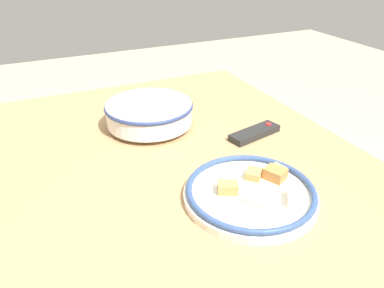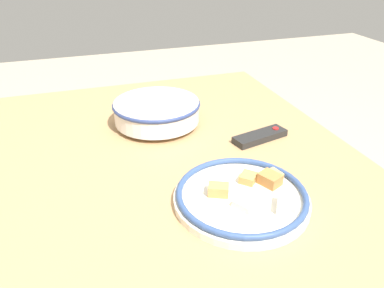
{
  "view_description": "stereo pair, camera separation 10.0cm",
  "coord_description": "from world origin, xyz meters",
  "views": [
    {
      "loc": [
        0.79,
        -0.31,
        1.3
      ],
      "look_at": [
        -0.01,
        0.06,
        0.82
      ],
      "focal_mm": 35.0,
      "sensor_mm": 36.0,
      "label": 1
    },
    {
      "loc": [
        0.82,
        -0.22,
        1.3
      ],
      "look_at": [
        -0.01,
        0.06,
        0.82
      ],
      "focal_mm": 35.0,
      "sensor_mm": 36.0,
      "label": 2
    }
  ],
  "objects": [
    {
      "name": "dining_table",
      "position": [
        0.0,
        0.0,
        0.69
      ],
      "size": [
        1.29,
        1.02,
        0.78
      ],
      "color": "tan",
      "rests_on": "ground_plane"
    },
    {
      "name": "noodle_bowl",
      "position": [
        -0.24,
        0.01,
        0.82
      ],
      "size": [
        0.27,
        0.27,
        0.08
      ],
      "color": "silver",
      "rests_on": "dining_table"
    },
    {
      "name": "food_plate",
      "position": [
        0.21,
        0.1,
        0.79
      ],
      "size": [
        0.31,
        0.31,
        0.05
      ],
      "color": "silver",
      "rests_on": "dining_table"
    },
    {
      "name": "tv_remote",
      "position": [
        -0.04,
        0.28,
        0.79
      ],
      "size": [
        0.09,
        0.18,
        0.02
      ],
      "rotation": [
        0.0,
        0.0,
        0.22
      ],
      "color": "black",
      "rests_on": "dining_table"
    }
  ]
}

